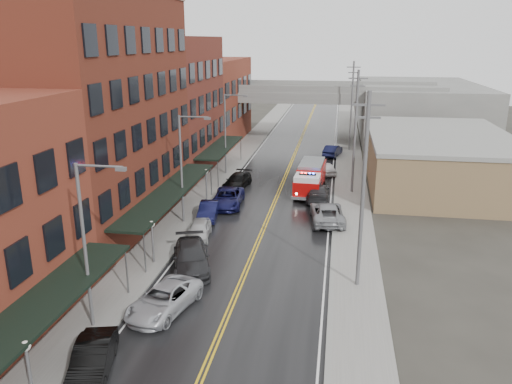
{
  "coord_description": "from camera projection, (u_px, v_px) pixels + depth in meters",
  "views": [
    {
      "loc": [
        5.59,
        -13.56,
        14.69
      ],
      "look_at": [
        -0.67,
        24.05,
        3.0
      ],
      "focal_mm": 35.0,
      "sensor_mm": 36.0,
      "label": 1
    }
  ],
  "objects": [
    {
      "name": "tan_building",
      "position": [
        437.0,
        160.0,
        52.45
      ],
      "size": [
        14.0,
        22.0,
        5.0
      ],
      "primitive_type": "cube",
      "color": "olive",
      "rests_on": "ground"
    },
    {
      "name": "parked_car_left_6",
      "position": [
        228.0,
        198.0,
        45.68
      ],
      "size": [
        2.97,
        5.8,
        1.57
      ],
      "primitive_type": "imported",
      "rotation": [
        0.0,
        0.0,
        0.07
      ],
      "color": "#111241",
      "rests_on": "ground"
    },
    {
      "name": "awning_1",
      "position": [
        170.0,
        192.0,
        39.96
      ],
      "size": [
        2.6,
        18.0,
        3.09
      ],
      "color": "black",
      "rests_on": "ground"
    },
    {
      "name": "utility_pole_0",
      "position": [
        363.0,
        189.0,
        29.14
      ],
      "size": [
        1.8,
        0.24,
        12.0
      ],
      "color": "#59595B",
      "rests_on": "ground"
    },
    {
      "name": "globe_lamp_2",
      "position": [
        206.0,
        178.0,
        46.59
      ],
      "size": [
        0.44,
        0.44,
        3.12
      ],
      "color": "#59595B",
      "rests_on": "ground"
    },
    {
      "name": "street_lamp_1",
      "position": [
        184.0,
        163.0,
        40.11
      ],
      "size": [
        2.64,
        0.22,
        9.0
      ],
      "color": "#59595B",
      "rests_on": "ground"
    },
    {
      "name": "parked_car_left_7",
      "position": [
        237.0,
        181.0,
        51.27
      ],
      "size": [
        2.65,
        5.23,
        1.45
      ],
      "primitive_type": "imported",
      "rotation": [
        0.0,
        0.0,
        -0.13
      ],
      "color": "black",
      "rests_on": "ground"
    },
    {
      "name": "parked_car_left_2",
      "position": [
        164.0,
        299.0,
        27.94
      ],
      "size": [
        3.65,
        5.74,
        1.48
      ],
      "primitive_type": "imported",
      "rotation": [
        0.0,
        0.0,
        -0.24
      ],
      "color": "#AEB0B6",
      "rests_on": "ground"
    },
    {
      "name": "street_lamp_0",
      "position": [
        88.0,
        237.0,
        25.02
      ],
      "size": [
        2.64,
        0.22,
        9.0
      ],
      "color": "#59595B",
      "rests_on": "ground"
    },
    {
      "name": "overpass",
      "position": [
        302.0,
        100.0,
        74.68
      ],
      "size": [
        40.0,
        10.0,
        7.5
      ],
      "color": "slate",
      "rests_on": "ground"
    },
    {
      "name": "parked_car_left_5",
      "position": [
        209.0,
        211.0,
        42.52
      ],
      "size": [
        2.02,
        4.46,
        1.42
      ],
      "primitive_type": "imported",
      "rotation": [
        0.0,
        0.0,
        0.12
      ],
      "color": "black",
      "rests_on": "ground"
    },
    {
      "name": "brick_building_c",
      "position": [
        169.0,
        106.0,
        56.05
      ],
      "size": [
        9.0,
        15.0,
        15.0
      ],
      "primitive_type": "cube",
      "color": "#5A201B",
      "rests_on": "ground"
    },
    {
      "name": "parked_car_right_0",
      "position": [
        327.0,
        213.0,
        41.66
      ],
      "size": [
        3.3,
        6.04,
        1.61
      ],
      "primitive_type": "imported",
      "rotation": [
        0.0,
        0.0,
        3.25
      ],
      "color": "gray",
      "rests_on": "ground"
    },
    {
      "name": "sidewalk_left",
      "position": [
        198.0,
        200.0,
        47.39
      ],
      "size": [
        3.0,
        160.0,
        0.15
      ],
      "primitive_type": "cube",
      "color": "slate",
      "rests_on": "ground"
    },
    {
      "name": "curb_left",
      "position": [
        214.0,
        201.0,
        47.13
      ],
      "size": [
        0.3,
        160.0,
        0.15
      ],
      "primitive_type": "cube",
      "color": "gray",
      "rests_on": "ground"
    },
    {
      "name": "parked_car_right_3",
      "position": [
        333.0,
        151.0,
        65.17
      ],
      "size": [
        2.62,
        4.9,
        1.53
      ],
      "primitive_type": "imported",
      "rotation": [
        0.0,
        0.0,
        2.92
      ],
      "color": "black",
      "rests_on": "ground"
    },
    {
      "name": "sidewalk_right",
      "position": [
        354.0,
        208.0,
        45.09
      ],
      "size": [
        3.0,
        160.0,
        0.15
      ],
      "primitive_type": "cube",
      "color": "slate",
      "rests_on": "ground"
    },
    {
      "name": "parked_car_right_1",
      "position": [
        318.0,
        193.0,
        47.29
      ],
      "size": [
        2.22,
        5.33,
        1.54
      ],
      "primitive_type": "imported",
      "rotation": [
        0.0,
        0.0,
        3.15
      ],
      "color": "#2A2A2C",
      "rests_on": "ground"
    },
    {
      "name": "parked_car_left_1",
      "position": [
        93.0,
        359.0,
        22.68
      ],
      "size": [
        2.69,
        4.79,
        1.5
      ],
      "primitive_type": "imported",
      "rotation": [
        0.0,
        0.0,
        0.26
      ],
      "color": "black",
      "rests_on": "ground"
    },
    {
      "name": "fire_truck",
      "position": [
        310.0,
        177.0,
        49.65
      ],
      "size": [
        3.46,
        7.94,
        2.85
      ],
      "rotation": [
        0.0,
        0.0,
        -0.05
      ],
      "color": "#A30807",
      "rests_on": "ground"
    },
    {
      "name": "brick_building_far",
      "position": [
        209.0,
        101.0,
        73.0
      ],
      "size": [
        9.0,
        20.0,
        12.0
      ],
      "primitive_type": "cube",
      "color": "brown",
      "rests_on": "ground"
    },
    {
      "name": "street_lamp_2",
      "position": [
        227.0,
        129.0,
        55.2
      ],
      "size": [
        2.64,
        0.22,
        9.0
      ],
      "color": "#59595B",
      "rests_on": "ground"
    },
    {
      "name": "utility_pole_1",
      "position": [
        355.0,
        130.0,
        48.0
      ],
      "size": [
        1.8,
        0.24,
        12.0
      ],
      "color": "#59595B",
      "rests_on": "ground"
    },
    {
      "name": "awning_0",
      "position": [
        30.0,
        316.0,
        22.04
      ],
      "size": [
        2.6,
        16.0,
        3.09
      ],
      "color": "black",
      "rests_on": "ground"
    },
    {
      "name": "parked_car_right_2",
      "position": [
        326.0,
        168.0,
        56.49
      ],
      "size": [
        2.75,
        4.39,
        1.39
      ],
      "primitive_type": "imported",
      "rotation": [
        0.0,
        0.0,
        3.43
      ],
      "color": "silver",
      "rests_on": "ground"
    },
    {
      "name": "awning_2",
      "position": [
        221.0,
        147.0,
        56.46
      ],
      "size": [
        2.6,
        13.0,
        3.09
      ],
      "color": "black",
      "rests_on": "ground"
    },
    {
      "name": "parked_car_left_4",
      "position": [
        199.0,
        230.0,
        38.27
      ],
      "size": [
        2.16,
        4.19,
        1.36
      ],
      "primitive_type": "imported",
      "rotation": [
        0.0,
        0.0,
        0.14
      ],
      "color": "#B3B3B3",
      "rests_on": "ground"
    },
    {
      "name": "road",
      "position": [
        274.0,
        205.0,
        46.26
      ],
      "size": [
        11.0,
        160.0,
        0.02
      ],
      "primitive_type": "cube",
      "color": "black",
      "rests_on": "ground"
    },
    {
      "name": "brick_building_b",
      "position": [
        95.0,
        115.0,
        39.11
      ],
      "size": [
        9.0,
        20.0,
        18.0
      ],
      "primitive_type": "cube",
      "color": "#592617",
      "rests_on": "ground"
    },
    {
      "name": "curb_right",
      "position": [
        335.0,
        207.0,
        45.35
      ],
      "size": [
        0.3,
        160.0,
        0.15
      ],
      "primitive_type": "cube",
      "color": "gray",
      "rests_on": "ground"
    },
    {
      "name": "globe_lamp_1",
      "position": [
        152.0,
        232.0,
        33.39
      ],
      "size": [
        0.44,
        0.44,
        3.12
      ],
      "color": "#59595B",
      "rests_on": "ground"
    },
    {
      "name": "globe_lamp_0",
      "position": [
        27.0,
        359.0,
        20.18
      ],
      "size": [
        0.44,
        0.44,
        3.12
      ],
      "color": "#59595B",
      "rests_on": "ground"
    },
    {
      "name": "parked_car_left_3",
      "position": [
        191.0,
        257.0,
        33.1
      ],
      "size": [
        4.04,
        6.17,
        1.66
      ],
      "primitive_type": "imported",
      "rotation": [
        0.0,
        0.0,
        0.33
      ],
      "color": "#252527",
      "rests_on": "ground"
    },
    {
      "name": "right_far_block",
      "position": [
        418.0,
        109.0,
        79.98
      ],
      "size": [
        18.0,
        30.0,
        8.0
      ],
      "primitive_type": "cube",
      "color": "slate",
      "rests_on": "ground"
    },
    {
      "name": "utility_pole_2",
      "position": [
        352.0,
        105.0,
        66.86
      ],
      "size": [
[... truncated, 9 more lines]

